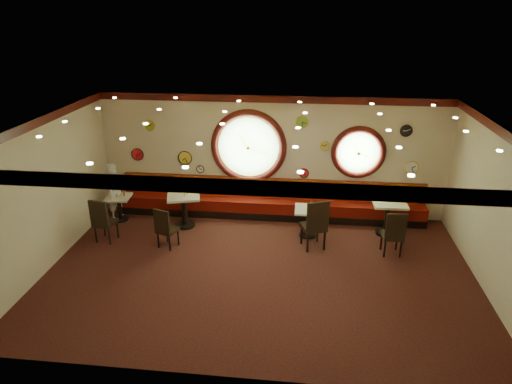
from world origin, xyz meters
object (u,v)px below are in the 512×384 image
condiment_b_pepper (184,194)px  condiment_b_bottle (187,191)px  condiment_d_pepper (389,201)px  chair_a (102,218)px  condiment_a_bottle (124,193)px  condiment_c_bottle (312,204)px  table_a (119,205)px  chair_d (394,231)px  condiment_c_salt (308,205)px  condiment_d_bottle (392,196)px  condiment_d_salt (386,198)px  table_b (184,206)px  chair_b (165,226)px  waiter (115,191)px  condiment_a_pepper (117,196)px  chair_c (316,222)px  condiment_b_salt (180,191)px  condiment_a_salt (115,194)px  condiment_c_pepper (310,208)px  table_d (388,213)px  table_c (308,219)px

condiment_b_pepper → condiment_b_bottle: (0.04, 0.12, 0.03)m
condiment_d_pepper → condiment_b_bottle: bearing=-179.7°
chair_a → condiment_a_bottle: size_ratio=4.49×
chair_a → condiment_c_bottle: (4.88, 0.96, 0.18)m
table_a → chair_d: chair_d is taller
condiment_c_salt → condiment_d_bottle: 2.06m
condiment_b_pepper → condiment_d_salt: bearing=3.6°
table_b → condiment_c_bottle: 3.20m
table_a → condiment_b_pepper: bearing=-7.1°
chair_b → condiment_d_pepper: bearing=34.3°
condiment_c_salt → waiter: size_ratio=0.07×
chair_d → waiter: (-6.89, 1.18, 0.15)m
condiment_c_salt → condiment_a_pepper: size_ratio=1.17×
condiment_d_pepper → condiment_a_bottle: condiment_d_pepper is taller
chair_c → condiment_b_salt: size_ratio=7.93×
condiment_d_pepper → condiment_a_salt: bearing=179.1°
condiment_c_salt → condiment_a_pepper: condiment_c_salt is taller
condiment_a_bottle → condiment_c_bottle: size_ratio=0.91×
condiment_c_pepper → condiment_a_pepper: bearing=176.1°
table_a → table_d: (6.82, -0.01, 0.13)m
condiment_b_salt → condiment_a_bottle: bearing=175.1°
table_d → condiment_c_bottle: condiment_c_bottle is taller
condiment_b_pepper → condiment_c_bottle: 3.14m
chair_a → condiment_c_salt: 4.88m
table_d → chair_d: chair_d is taller
table_a → chair_b: size_ratio=1.08×
condiment_a_pepper → condiment_a_bottle: condiment_a_bottle is taller
table_a → chair_a: size_ratio=0.98×
table_b → waiter: (-1.88, 0.26, 0.21)m
condiment_a_salt → condiment_b_bottle: (1.94, -0.13, 0.24)m
chair_d → condiment_d_pepper: chair_d is taller
chair_d → chair_c: bearing=171.9°
condiment_c_salt → waiter: 4.99m
table_b → condiment_c_bottle: condiment_c_bottle is taller
table_c → condiment_b_salt: bearing=175.1°
chair_b → chair_a: bearing=-163.1°
condiment_b_pepper → condiment_b_bottle: condiment_b_bottle is taller
table_b → condiment_a_salt: 1.87m
condiment_c_bottle → condiment_b_salt: bearing=176.9°
condiment_b_salt → condiment_b_pepper: size_ratio=0.98×
table_b → table_d: bearing=1.6°
condiment_d_salt → condiment_c_salt: bearing=-170.0°
condiment_c_salt → condiment_b_pepper: 3.05m
table_c → condiment_b_pepper: bearing=178.2°
chair_c → condiment_d_salt: chair_c is taller
table_b → chair_c: 3.39m
condiment_c_salt → condiment_b_bottle: condiment_b_bottle is taller
condiment_c_salt → condiment_d_pepper: bearing=4.7°
table_a → condiment_d_bottle: size_ratio=3.91×
chair_b → condiment_c_bottle: bearing=38.9°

